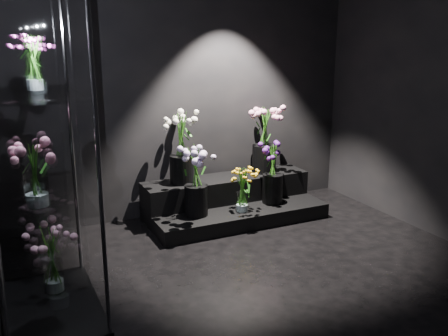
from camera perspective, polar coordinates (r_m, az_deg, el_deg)
floor at (r=4.09m, az=6.02°, el=-13.50°), size 4.00×4.00×0.00m
wall_back at (r=5.43m, az=-4.73°, el=9.19°), size 4.00×0.00×4.00m
display_riser at (r=5.51m, az=0.80°, el=-3.77°), size 1.88×0.84×0.42m
display_case at (r=3.46m, az=-20.60°, el=0.92°), size 0.63×1.06×2.33m
bouquet_orange_bells at (r=5.17m, az=2.09°, el=-2.46°), size 0.25×0.25×0.46m
bouquet_lilac at (r=5.01m, az=-3.24°, el=-0.77°), size 0.51×0.51×0.73m
bouquet_purple at (r=5.42m, az=5.62°, el=-0.19°), size 0.37×0.37×0.64m
bouquet_cream_roses at (r=5.22m, az=-4.92°, el=2.80°), size 0.42×0.42×0.75m
bouquet_pink_roses at (r=5.66m, az=4.66°, el=3.70°), size 0.43×0.43×0.75m
bouquet_case_pink at (r=3.30m, az=-20.81°, el=-0.56°), size 0.41×0.41×0.40m
bouquet_case_magenta at (r=3.53m, az=-21.00°, el=11.40°), size 0.25×0.25×0.36m
bouquet_case_base_pink at (r=3.91m, az=-19.05°, el=-9.66°), size 0.36×0.36×0.50m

